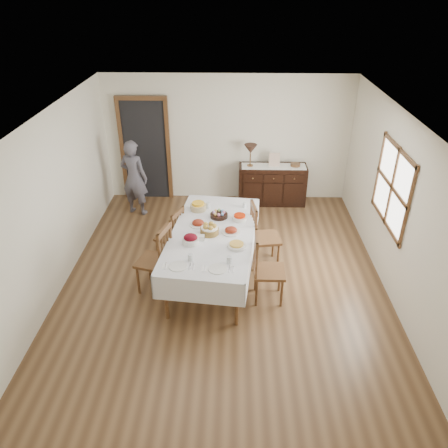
{
  "coord_description": "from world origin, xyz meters",
  "views": [
    {
      "loc": [
        0.15,
        -5.61,
        4.21
      ],
      "look_at": [
        0.0,
        0.1,
        0.95
      ],
      "focal_mm": 35.0,
      "sensor_mm": 36.0,
      "label": 1
    }
  ],
  "objects_px": {
    "dining_table": "(213,238)",
    "chair_left_far": "(172,235)",
    "chair_left_near": "(157,258)",
    "chair_right_far": "(262,235)",
    "chair_right_near": "(266,268)",
    "person": "(134,175)",
    "table_lamp": "(251,150)",
    "sideboard": "(272,185)"
  },
  "relations": [
    {
      "from": "dining_table",
      "to": "chair_right_near",
      "type": "distance_m",
      "value": 0.95
    },
    {
      "from": "chair_right_near",
      "to": "sideboard",
      "type": "distance_m",
      "value": 3.19
    },
    {
      "from": "chair_right_near",
      "to": "sideboard",
      "type": "relative_size",
      "value": 0.78
    },
    {
      "from": "dining_table",
      "to": "sideboard",
      "type": "distance_m",
      "value": 2.91
    },
    {
      "from": "chair_right_near",
      "to": "chair_right_far",
      "type": "relative_size",
      "value": 0.97
    },
    {
      "from": "chair_right_far",
      "to": "person",
      "type": "distance_m",
      "value": 3.01
    },
    {
      "from": "chair_left_near",
      "to": "sideboard",
      "type": "height_order",
      "value": "chair_left_near"
    },
    {
      "from": "chair_right_far",
      "to": "person",
      "type": "xyz_separation_m",
      "value": [
        -2.42,
        1.76,
        0.26
      ]
    },
    {
      "from": "dining_table",
      "to": "chair_right_far",
      "type": "relative_size",
      "value": 2.32
    },
    {
      "from": "person",
      "to": "chair_right_far",
      "type": "bearing_deg",
      "value": 161.96
    },
    {
      "from": "chair_left_far",
      "to": "sideboard",
      "type": "distance_m",
      "value": 2.83
    },
    {
      "from": "chair_right_near",
      "to": "table_lamp",
      "type": "xyz_separation_m",
      "value": [
        -0.15,
        3.14,
        0.64
      ]
    },
    {
      "from": "dining_table",
      "to": "sideboard",
      "type": "xyz_separation_m",
      "value": [
        1.1,
        2.67,
        -0.32
      ]
    },
    {
      "from": "dining_table",
      "to": "chair_left_near",
      "type": "bearing_deg",
      "value": -151.78
    },
    {
      "from": "chair_left_near",
      "to": "chair_right_near",
      "type": "xyz_separation_m",
      "value": [
        1.6,
        -0.17,
        -0.02
      ]
    },
    {
      "from": "person",
      "to": "chair_left_far",
      "type": "bearing_deg",
      "value": 137.52
    },
    {
      "from": "dining_table",
      "to": "person",
      "type": "xyz_separation_m",
      "value": [
        -1.65,
        2.16,
        0.07
      ]
    },
    {
      "from": "person",
      "to": "chair_left_near",
      "type": "bearing_deg",
      "value": 126.46
    },
    {
      "from": "chair_right_near",
      "to": "chair_right_far",
      "type": "height_order",
      "value": "chair_right_far"
    },
    {
      "from": "chair_right_far",
      "to": "table_lamp",
      "type": "distance_m",
      "value": 2.34
    },
    {
      "from": "table_lamp",
      "to": "person",
      "type": "bearing_deg",
      "value": -168.0
    },
    {
      "from": "sideboard",
      "to": "chair_right_far",
      "type": "bearing_deg",
      "value": -98.25
    },
    {
      "from": "chair_right_near",
      "to": "chair_left_near",
      "type": "bearing_deg",
      "value": 84.02
    },
    {
      "from": "chair_left_far",
      "to": "table_lamp",
      "type": "height_order",
      "value": "table_lamp"
    },
    {
      "from": "table_lamp",
      "to": "chair_right_near",
      "type": "bearing_deg",
      "value": -87.28
    },
    {
      "from": "dining_table",
      "to": "table_lamp",
      "type": "relative_size",
      "value": 5.57
    },
    {
      "from": "dining_table",
      "to": "chair_left_far",
      "type": "height_order",
      "value": "chair_left_far"
    },
    {
      "from": "dining_table",
      "to": "table_lamp",
      "type": "distance_m",
      "value": 2.76
    },
    {
      "from": "dining_table",
      "to": "chair_left_far",
      "type": "distance_m",
      "value": 0.89
    },
    {
      "from": "chair_right_near",
      "to": "chair_right_far",
      "type": "xyz_separation_m",
      "value": [
        -0.01,
        0.9,
        0.01
      ]
    },
    {
      "from": "chair_left_near",
      "to": "table_lamp",
      "type": "bearing_deg",
      "value": 170.16
    },
    {
      "from": "chair_left_far",
      "to": "chair_left_near",
      "type": "bearing_deg",
      "value": 15.0
    },
    {
      "from": "chair_left_far",
      "to": "person",
      "type": "bearing_deg",
      "value": -127.34
    },
    {
      "from": "chair_left_near",
      "to": "chair_left_far",
      "type": "xyz_separation_m",
      "value": [
        0.12,
        0.82,
        -0.08
      ]
    },
    {
      "from": "chair_right_near",
      "to": "chair_left_far",
      "type": "bearing_deg",
      "value": 56.5
    },
    {
      "from": "chair_left_far",
      "to": "chair_right_near",
      "type": "xyz_separation_m",
      "value": [
        1.48,
        -0.99,
        0.06
      ]
    },
    {
      "from": "chair_left_far",
      "to": "table_lamp",
      "type": "xyz_separation_m",
      "value": [
        1.33,
        2.16,
        0.7
      ]
    },
    {
      "from": "chair_right_far",
      "to": "dining_table",
      "type": "bearing_deg",
      "value": 108.52
    },
    {
      "from": "chair_left_near",
      "to": "chair_right_far",
      "type": "xyz_separation_m",
      "value": [
        1.59,
        0.73,
        -0.01
      ]
    },
    {
      "from": "dining_table",
      "to": "chair_right_far",
      "type": "height_order",
      "value": "chair_right_far"
    },
    {
      "from": "chair_left_near",
      "to": "chair_right_near",
      "type": "distance_m",
      "value": 1.61
    },
    {
      "from": "person",
      "to": "table_lamp",
      "type": "bearing_deg",
      "value": -150.03
    }
  ]
}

